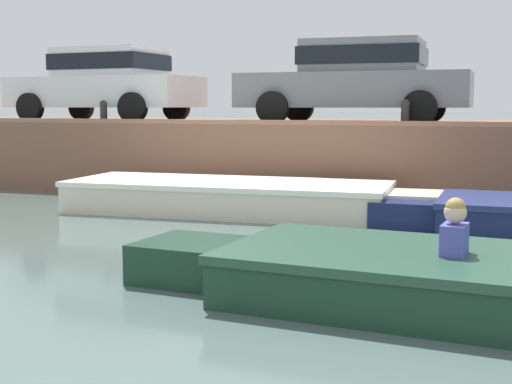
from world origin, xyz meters
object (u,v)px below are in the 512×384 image
at_px(mooring_bollard_west, 104,111).
at_px(mooring_bollard_mid, 405,111).
at_px(car_left_inner_grey, 358,78).
at_px(car_leftmost_white, 107,82).
at_px(boat_moored_west_cream, 243,197).

height_order(mooring_bollard_west, mooring_bollard_mid, same).
bearing_deg(car_left_inner_grey, mooring_bollard_mid, -45.27).
xyz_separation_m(car_leftmost_white, car_left_inner_grey, (5.44, 0.00, 0.00)).
relative_size(car_left_inner_grey, mooring_bollard_west, 9.65).
bearing_deg(car_left_inner_grey, boat_moored_west_cream, -114.38).
bearing_deg(mooring_bollard_mid, boat_moored_west_cream, -144.11).
relative_size(boat_moored_west_cream, car_left_inner_grey, 1.45).
xyz_separation_m(car_left_inner_grey, mooring_bollard_west, (-4.85, -1.07, -0.61)).
distance_m(boat_moored_west_cream, car_left_inner_grey, 3.59).
bearing_deg(car_left_inner_grey, mooring_bollard_west, -167.57).
bearing_deg(mooring_bollard_mid, car_leftmost_white, 170.68).
relative_size(boat_moored_west_cream, car_leftmost_white, 1.51).
xyz_separation_m(boat_moored_west_cream, mooring_bollard_mid, (2.30, 1.66, 1.37)).
distance_m(car_leftmost_white, mooring_bollard_mid, 6.61).
bearing_deg(mooring_bollard_west, boat_moored_west_cream, -24.71).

